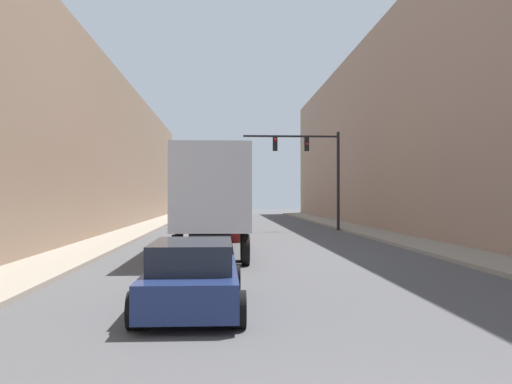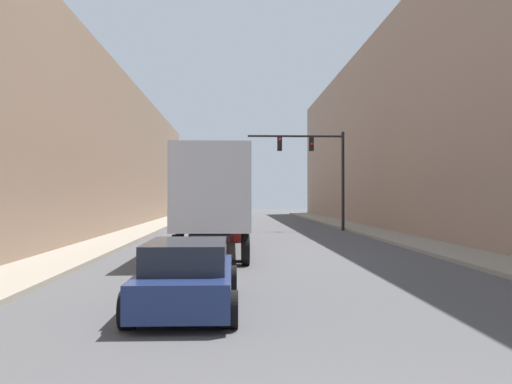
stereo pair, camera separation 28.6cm
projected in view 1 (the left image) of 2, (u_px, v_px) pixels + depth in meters
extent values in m
cube|color=gray|center=(371.00, 232.00, 34.06)|extent=(2.30, 80.00, 0.15)
cube|color=gray|center=(130.00, 233.00, 33.26)|extent=(2.30, 80.00, 0.15)
cube|color=#997A66|center=(439.00, 121.00, 34.35)|extent=(6.00, 80.00, 13.51)
cube|color=#846B56|center=(58.00, 147.00, 33.07)|extent=(6.00, 80.00, 10.22)
cube|color=silver|center=(213.00, 189.00, 22.18)|extent=(2.53, 10.15, 2.81)
cube|color=black|center=(213.00, 229.00, 22.16)|extent=(1.26, 10.15, 0.24)
cube|color=maroon|center=(216.00, 214.00, 28.50)|extent=(2.53, 2.53, 2.68)
cylinder|color=black|center=(176.00, 250.00, 18.23)|extent=(0.25, 1.00, 1.00)
cylinder|color=black|center=(246.00, 250.00, 18.35)|extent=(0.25, 1.00, 1.00)
cylinder|color=black|center=(179.00, 247.00, 19.43)|extent=(0.25, 1.00, 1.00)
cylinder|color=black|center=(244.00, 247.00, 19.55)|extent=(0.25, 1.00, 1.00)
cylinder|color=black|center=(193.00, 231.00, 28.43)|extent=(0.25, 1.00, 1.00)
cylinder|color=black|center=(238.00, 231.00, 28.56)|extent=(0.25, 1.00, 1.00)
cube|color=navy|center=(193.00, 283.00, 11.33)|extent=(1.73, 4.79, 0.64)
cube|color=#1E232D|center=(192.00, 255.00, 11.10)|extent=(1.52, 2.63, 0.53)
cylinder|color=black|center=(159.00, 280.00, 12.97)|extent=(0.25, 0.64, 0.64)
cylinder|color=black|center=(235.00, 279.00, 13.07)|extent=(0.25, 0.64, 0.64)
cylinder|color=black|center=(135.00, 310.00, 9.49)|extent=(0.25, 0.64, 0.64)
cylinder|color=black|center=(239.00, 309.00, 9.58)|extent=(0.25, 0.64, 0.64)
cylinder|color=black|center=(338.00, 181.00, 37.37)|extent=(0.20, 0.20, 6.46)
cube|color=black|center=(291.00, 136.00, 37.22)|extent=(6.24, 0.12, 0.12)
cube|color=black|center=(307.00, 144.00, 37.27)|extent=(0.30, 0.24, 0.90)
sphere|color=red|center=(307.00, 144.00, 37.13)|extent=(0.18, 0.18, 0.18)
cube|color=black|center=(275.00, 144.00, 37.15)|extent=(0.30, 0.24, 0.90)
sphere|color=red|center=(275.00, 140.00, 37.02)|extent=(0.18, 0.18, 0.18)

